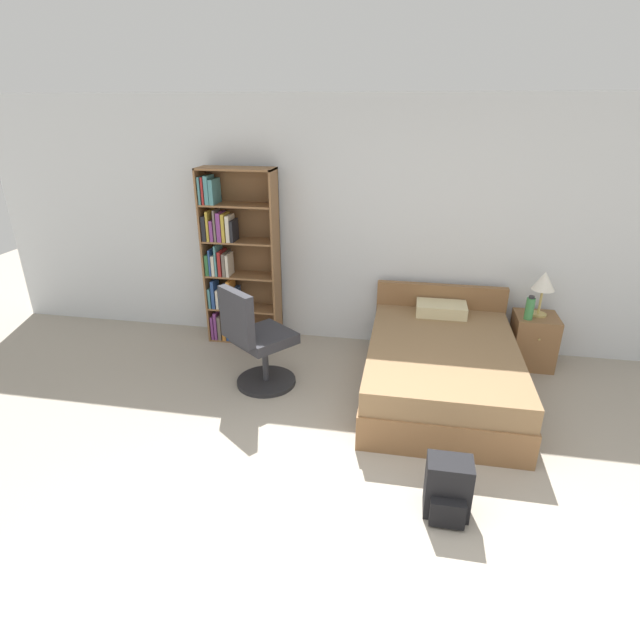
% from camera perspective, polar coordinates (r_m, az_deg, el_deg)
% --- Properties ---
extents(ground_plane, '(14.00, 14.00, 0.00)m').
position_cam_1_polar(ground_plane, '(3.19, 2.57, -27.87)').
color(ground_plane, '#A39989').
extents(wall_back, '(9.00, 0.06, 2.60)m').
position_cam_1_polar(wall_back, '(5.35, 7.80, 10.39)').
color(wall_back, silver).
rests_on(wall_back, ground_plane).
extents(bookshelf, '(0.80, 0.30, 1.91)m').
position_cam_1_polar(bookshelf, '(5.54, -9.98, 6.61)').
color(bookshelf, brown).
rests_on(bookshelf, ground_plane).
extents(bed, '(1.34, 1.93, 0.76)m').
position_cam_1_polar(bed, '(4.77, 13.62, -5.12)').
color(bed, brown).
rests_on(bed, ground_plane).
extents(office_chair, '(0.71, 0.72, 1.02)m').
position_cam_1_polar(office_chair, '(4.65, -7.25, -2.62)').
color(office_chair, '#232326').
rests_on(office_chair, ground_plane).
extents(nightstand, '(0.41, 0.42, 0.55)m').
position_cam_1_polar(nightstand, '(5.54, 23.15, -2.17)').
color(nightstand, brown).
rests_on(nightstand, ground_plane).
extents(table_lamp, '(0.22, 0.22, 0.46)m').
position_cam_1_polar(table_lamp, '(5.34, 24.22, 3.89)').
color(table_lamp, tan).
rests_on(table_lamp, nightstand).
extents(water_bottle, '(0.08, 0.08, 0.24)m').
position_cam_1_polar(water_bottle, '(5.28, 22.84, 1.25)').
color(water_bottle, '#3F8C4C').
rests_on(water_bottle, nightstand).
extents(backpack_black, '(0.29, 0.28, 0.41)m').
position_cam_1_polar(backpack_black, '(3.52, 14.40, -18.24)').
color(backpack_black, black).
rests_on(backpack_black, ground_plane).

